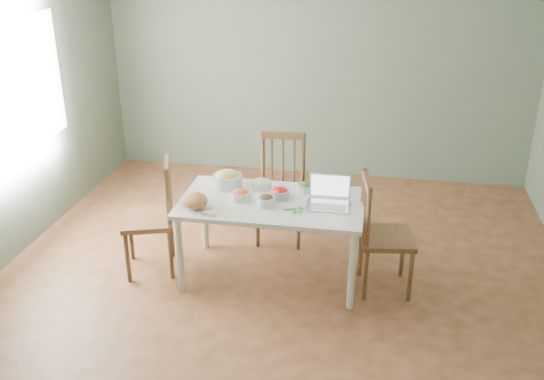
% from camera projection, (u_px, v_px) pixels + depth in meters
% --- Properties ---
extents(floor, '(5.00, 5.00, 0.00)m').
position_uv_depth(floor, '(281.00, 277.00, 5.31)').
color(floor, '#542F17').
rests_on(floor, ground).
extents(wall_back, '(5.00, 0.00, 2.70)m').
position_uv_depth(wall_back, '(318.00, 65.00, 7.02)').
color(wall_back, '#5D7356').
rests_on(wall_back, ground).
extents(wall_front, '(5.00, 0.00, 2.70)m').
position_uv_depth(wall_front, '(184.00, 315.00, 2.52)').
color(wall_front, '#5D7356').
rests_on(wall_front, ground).
extents(window_left, '(0.04, 1.60, 1.20)m').
position_uv_depth(window_left, '(15.00, 89.00, 5.39)').
color(window_left, white).
rests_on(window_left, ground).
extents(dining_table, '(1.54, 0.87, 0.72)m').
position_uv_depth(dining_table, '(272.00, 239.00, 5.21)').
color(dining_table, white).
rests_on(dining_table, floor).
extents(chair_far, '(0.48, 0.46, 1.04)m').
position_uv_depth(chair_far, '(280.00, 190.00, 5.77)').
color(chair_far, '#4C2715').
rests_on(chair_far, floor).
extents(chair_left, '(0.55, 0.57, 1.03)m').
position_uv_depth(chair_left, '(148.00, 217.00, 5.25)').
color(chair_left, '#4C2715').
rests_on(chair_left, floor).
extents(chair_right, '(0.49, 0.50, 1.01)m').
position_uv_depth(chair_right, '(387.00, 235.00, 4.97)').
color(chair_right, '#4C2715').
rests_on(chair_right, floor).
extents(bread_boule, '(0.21, 0.21, 0.13)m').
position_uv_depth(bread_boule, '(195.00, 201.00, 4.91)').
color(bread_boule, '#9F6835').
rests_on(bread_boule, dining_table).
extents(butter_stick, '(0.11, 0.04, 0.03)m').
position_uv_depth(butter_stick, '(209.00, 214.00, 4.79)').
color(butter_stick, '#F0E2C4').
rests_on(butter_stick, dining_table).
extents(bowl_squash, '(0.33, 0.33, 0.15)m').
position_uv_depth(bowl_squash, '(227.00, 179.00, 5.31)').
color(bowl_squash, tan).
rests_on(bowl_squash, dining_table).
extents(bowl_carrot, '(0.18, 0.18, 0.09)m').
position_uv_depth(bowl_carrot, '(241.00, 195.00, 5.07)').
color(bowl_carrot, '#F65F30').
rests_on(bowl_carrot, dining_table).
extents(bowl_onion, '(0.18, 0.18, 0.09)m').
position_uv_depth(bowl_onion, '(262.00, 184.00, 5.28)').
color(bowl_onion, beige).
rests_on(bowl_onion, dining_table).
extents(bowl_mushroom, '(0.18, 0.18, 0.10)m').
position_uv_depth(bowl_mushroom, '(266.00, 200.00, 4.96)').
color(bowl_mushroom, '#42200C').
rests_on(bowl_mushroom, dining_table).
extents(bowl_redpep, '(0.16, 0.16, 0.10)m').
position_uv_depth(bowl_redpep, '(280.00, 193.00, 5.09)').
color(bowl_redpep, '#BC0E0D').
rests_on(bowl_redpep, dining_table).
extents(bowl_broccoli, '(0.18, 0.18, 0.09)m').
position_uv_depth(bowl_broccoli, '(305.00, 187.00, 5.22)').
color(bowl_broccoli, '#1D4A18').
rests_on(bowl_broccoli, dining_table).
extents(flatbread, '(0.28, 0.28, 0.02)m').
position_uv_depth(flatbread, '(321.00, 188.00, 5.28)').
color(flatbread, beige).
rests_on(flatbread, dining_table).
extents(basil_bunch, '(0.19, 0.19, 0.02)m').
position_uv_depth(basil_bunch, '(293.00, 209.00, 4.89)').
color(basil_bunch, '#184C0E').
rests_on(basil_bunch, dining_table).
extents(laptop, '(0.35, 0.28, 0.24)m').
position_uv_depth(laptop, '(329.00, 193.00, 4.91)').
color(laptop, silver).
rests_on(laptop, dining_table).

